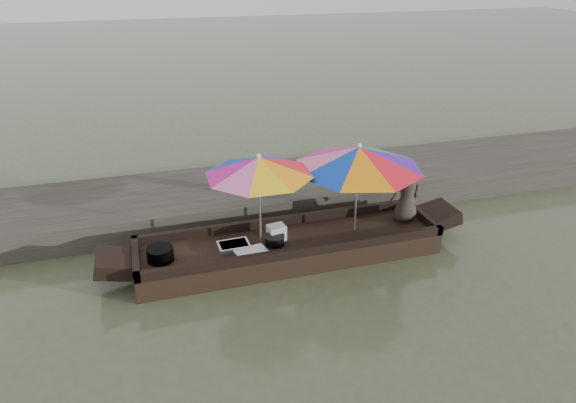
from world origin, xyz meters
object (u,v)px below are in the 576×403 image
object	(u,v)px
boat_hull	(290,249)
umbrella_bow	(260,201)
umbrella_stern	(357,189)
cooking_pot	(160,254)
charcoal_grill	(275,240)
supply_bag	(276,233)
tray_crayfish	(234,246)
tray_scallop	(252,253)
vendor	(407,190)

from	to	relation	value
boat_hull	umbrella_bow	size ratio (longest dim) A/B	2.95
umbrella_bow	umbrella_stern	size ratio (longest dim) A/B	0.80
cooking_pot	charcoal_grill	distance (m)	1.81
umbrella_bow	umbrella_stern	world-z (taller)	same
umbrella_bow	supply_bag	bearing A→B (deg)	12.30
charcoal_grill	supply_bag	world-z (taller)	supply_bag
tray_crayfish	supply_bag	xyz separation A→B (m)	(0.74, 0.08, 0.09)
umbrella_bow	tray_crayfish	bearing A→B (deg)	-177.12
cooking_pot	tray_crayfish	world-z (taller)	cooking_pot
cooking_pot	tray_scallop	size ratio (longest dim) A/B	0.82
vendor	umbrella_stern	size ratio (longest dim) A/B	0.55
boat_hull	umbrella_stern	size ratio (longest dim) A/B	2.36
tray_scallop	supply_bag	distance (m)	0.62
boat_hull	cooking_pot	world-z (taller)	cooking_pot
tray_crayfish	vendor	world-z (taller)	vendor
tray_crayfish	tray_scallop	world-z (taller)	tray_crayfish
boat_hull	tray_crayfish	xyz separation A→B (m)	(-0.94, -0.02, 0.22)
supply_bag	umbrella_stern	bearing A→B (deg)	-2.59
boat_hull	vendor	size ratio (longest dim) A/B	4.32
boat_hull	supply_bag	distance (m)	0.37
cooking_pot	tray_scallop	xyz separation A→B (m)	(1.38, -0.25, -0.08)
tray_scallop	tray_crayfish	bearing A→B (deg)	130.74
cooking_pot	umbrella_stern	world-z (taller)	umbrella_stern
boat_hull	cooking_pot	size ratio (longest dim) A/B	12.26
vendor	charcoal_grill	bearing A→B (deg)	-4.19
tray_scallop	vendor	distance (m)	2.94
charcoal_grill	umbrella_stern	world-z (taller)	umbrella_stern
charcoal_grill	boat_hull	bearing A→B (deg)	15.65
cooking_pot	tray_crayfish	bearing A→B (deg)	0.94
umbrella_bow	umbrella_stern	bearing A→B (deg)	0.00
tray_crayfish	umbrella_stern	distance (m)	2.22
cooking_pot	umbrella_stern	size ratio (longest dim) A/B	0.19
charcoal_grill	supply_bag	size ratio (longest dim) A/B	1.11
tray_crayfish	umbrella_bow	world-z (taller)	umbrella_bow
cooking_pot	umbrella_stern	distance (m)	3.31
tray_crayfish	supply_bag	size ratio (longest dim) A/B	1.77
charcoal_grill	umbrella_stern	size ratio (longest dim) A/B	0.15
charcoal_grill	umbrella_bow	bearing A→B (deg)	159.68
tray_scallop	supply_bag	world-z (taller)	supply_bag
tray_scallop	umbrella_stern	size ratio (longest dim) A/B	0.23
tray_crayfish	tray_scallop	bearing A→B (deg)	-49.26
tray_crayfish	tray_scallop	xyz separation A→B (m)	(0.23, -0.27, -0.01)
tray_crayfish	cooking_pot	bearing A→B (deg)	-179.06
supply_bag	umbrella_stern	xyz separation A→B (m)	(1.36, -0.06, 0.65)
umbrella_bow	cooking_pot	bearing A→B (deg)	-178.51
vendor	umbrella_stern	distance (m)	1.02
vendor	umbrella_bow	distance (m)	2.65
tray_crayfish	boat_hull	bearing A→B (deg)	1.38
umbrella_stern	supply_bag	bearing A→B (deg)	177.41
boat_hull	vendor	bearing A→B (deg)	2.76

